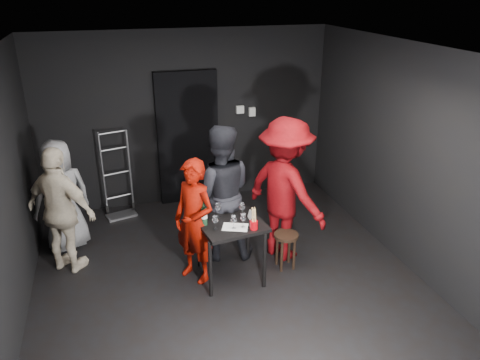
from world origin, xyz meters
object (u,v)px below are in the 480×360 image
object	(u,v)px
stool	(286,242)
server_red	(194,221)
woman_black	(220,182)
man_maroon	(286,174)
breadstick_cup	(254,219)
bystander_grey	(62,196)
tasting_table	(230,229)
wine_bottle	(204,216)
hand_truck	(120,200)
bystander_cream	(61,207)

from	to	relation	value
stool	server_red	xyz separation A→B (m)	(-1.11, 0.10, 0.41)
woman_black	man_maroon	xyz separation A→B (m)	(0.78, -0.23, 0.11)
server_red	breadstick_cup	world-z (taller)	server_red
woman_black	bystander_grey	xyz separation A→B (m)	(-1.93, 0.77, -0.28)
man_maroon	bystander_grey	xyz separation A→B (m)	(-2.71, 1.00, -0.39)
server_red	breadstick_cup	bearing A→B (deg)	23.23
bystander_grey	breadstick_cup	size ratio (longest dim) A/B	5.33
tasting_table	wine_bottle	world-z (taller)	wine_bottle
hand_truck	woman_black	distance (m)	2.12
hand_truck	wine_bottle	size ratio (longest dim) A/B	4.45
breadstick_cup	tasting_table	bearing A→B (deg)	130.50
stool	bystander_grey	distance (m)	2.95
hand_truck	tasting_table	size ratio (longest dim) A/B	1.76
tasting_table	bystander_grey	world-z (taller)	bystander_grey
bystander_cream	man_maroon	bearing A→B (deg)	-152.38
man_maroon	bystander_cream	distance (m)	2.73
tasting_table	bystander_cream	distance (m)	2.03
tasting_table	server_red	bearing A→B (deg)	166.14
stool	tasting_table	bearing A→B (deg)	179.66
man_maroon	server_red	bearing A→B (deg)	71.77
tasting_table	bystander_cream	world-z (taller)	bystander_cream
hand_truck	stool	size ratio (longest dim) A/B	2.81
hand_truck	woman_black	world-z (taller)	woman_black
hand_truck	server_red	xyz separation A→B (m)	(0.79, -1.97, 0.53)
man_maroon	bystander_grey	size ratio (longest dim) A/B	1.51
breadstick_cup	server_red	bearing A→B (deg)	150.67
tasting_table	bystander_grey	distance (m)	2.31
hand_truck	bystander_grey	xyz separation A→B (m)	(-0.73, -0.78, 0.52)
stool	breadstick_cup	size ratio (longest dim) A/B	1.66
hand_truck	breadstick_cup	xyz separation A→B (m)	(1.40, -2.32, 0.64)
wine_bottle	tasting_table	bearing A→B (deg)	-2.99
hand_truck	stool	world-z (taller)	hand_truck
server_red	man_maroon	bearing A→B (deg)	61.68
bystander_cream	bystander_grey	bearing A→B (deg)	-49.85
stool	wine_bottle	distance (m)	1.13
hand_truck	bystander_grey	size ratio (longest dim) A/B	0.87
tasting_table	man_maroon	bearing A→B (deg)	20.17
stool	server_red	size ratio (longest dim) A/B	0.31
server_red	breadstick_cup	xyz separation A→B (m)	(0.61, -0.34, 0.11)
stool	bystander_cream	xyz separation A→B (m)	(-2.59, 0.73, 0.49)
bystander_grey	wine_bottle	xyz separation A→B (m)	(1.61, -1.28, 0.11)
woman_black	stool	bearing A→B (deg)	154.91
wine_bottle	server_red	bearing A→B (deg)	140.35
breadstick_cup	bystander_cream	bearing A→B (deg)	155.05
server_red	bystander_grey	xyz separation A→B (m)	(-1.51, 1.19, -0.01)
wine_bottle	breadstick_cup	size ratio (longest dim) A/B	1.05
wine_bottle	woman_black	bearing A→B (deg)	58.09
server_red	man_maroon	distance (m)	1.27
man_maroon	bystander_grey	world-z (taller)	man_maroon
woman_black	bystander_grey	world-z (taller)	woman_black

